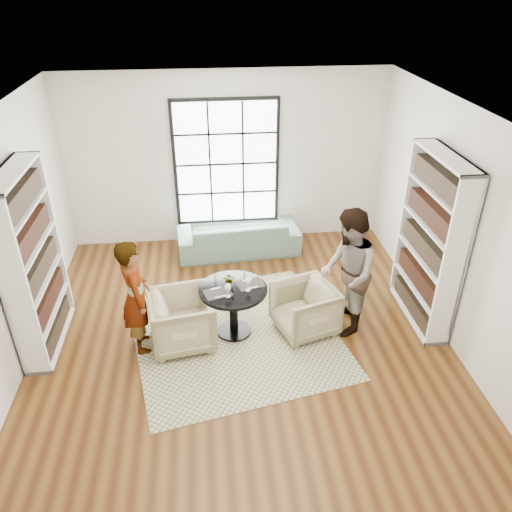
{
  "coord_description": "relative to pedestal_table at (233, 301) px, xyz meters",
  "views": [
    {
      "loc": [
        -0.39,
        -5.25,
        4.37
      ],
      "look_at": [
        0.23,
        0.4,
        1.07
      ],
      "focal_mm": 35.0,
      "sensor_mm": 36.0,
      "label": 1
    }
  ],
  "objects": [
    {
      "name": "ground",
      "position": [
        0.1,
        -0.19,
        -0.53
      ],
      "size": [
        6.0,
        6.0,
        0.0
      ],
      "primitive_type": "plane",
      "color": "brown"
    },
    {
      "name": "room_shell",
      "position": [
        0.1,
        0.36,
        0.73
      ],
      "size": [
        6.0,
        6.01,
        6.0
      ],
      "color": "silver",
      "rests_on": "ground"
    },
    {
      "name": "rug",
      "position": [
        0.02,
        -0.08,
        -0.52
      ],
      "size": [
        3.14,
        3.14,
        0.01
      ],
      "primitive_type": "cube",
      "rotation": [
        0.0,
        0.0,
        0.2
      ],
      "color": "#B8AD8A",
      "rests_on": "ground"
    },
    {
      "name": "pedestal_table",
      "position": [
        0.0,
        0.0,
        0.0
      ],
      "size": [
        0.91,
        0.91,
        0.73
      ],
      "rotation": [
        0.0,
        0.0,
        0.29
      ],
      "color": "black",
      "rests_on": "ground"
    },
    {
      "name": "sofa",
      "position": [
        0.24,
        2.26,
        -0.22
      ],
      "size": [
        2.15,
        0.97,
        0.61
      ],
      "primitive_type": "imported",
      "rotation": [
        0.0,
        0.0,
        3.21
      ],
      "color": "#779E92",
      "rests_on": "ground"
    },
    {
      "name": "armchair_left",
      "position": [
        -0.68,
        -0.15,
        -0.15
      ],
      "size": [
        0.94,
        0.92,
        0.75
      ],
      "primitive_type": "imported",
      "rotation": [
        0.0,
        0.0,
        1.73
      ],
      "color": "tan",
      "rests_on": "ground"
    },
    {
      "name": "armchair_right",
      "position": [
        0.96,
        -0.05,
        -0.18
      ],
      "size": [
        0.96,
        0.95,
        0.7
      ],
      "primitive_type": "imported",
      "rotation": [
        0.0,
        0.0,
        -1.26
      ],
      "color": "tan",
      "rests_on": "ground"
    },
    {
      "name": "person_left",
      "position": [
        -1.23,
        -0.15,
        0.26
      ],
      "size": [
        0.5,
        0.64,
        1.57
      ],
      "primitive_type": "imported",
      "rotation": [
        0.0,
        0.0,
        1.8
      ],
      "color": "gray",
      "rests_on": "ground"
    },
    {
      "name": "person_right",
      "position": [
        1.51,
        -0.05,
        0.36
      ],
      "size": [
        0.77,
        0.94,
        1.78
      ],
      "primitive_type": "imported",
      "rotation": [
        0.0,
        0.0,
        -1.69
      ],
      "color": "gray",
      "rests_on": "ground"
    },
    {
      "name": "placemat_left",
      "position": [
        -0.2,
        -0.09,
        0.2
      ],
      "size": [
        0.4,
        0.35,
        0.01
      ],
      "primitive_type": "cube",
      "rotation": [
        0.0,
        0.0,
        0.29
      ],
      "color": "black",
      "rests_on": "pedestal_table"
    },
    {
      "name": "placemat_right",
      "position": [
        0.23,
        0.07,
        0.2
      ],
      "size": [
        0.4,
        0.35,
        0.01
      ],
      "primitive_type": "cube",
      "rotation": [
        0.0,
        0.0,
        0.29
      ],
      "color": "black",
      "rests_on": "pedestal_table"
    },
    {
      "name": "cutlery_left",
      "position": [
        -0.2,
        -0.09,
        0.21
      ],
      "size": [
        0.2,
        0.25,
        0.01
      ],
      "primitive_type": null,
      "rotation": [
        0.0,
        0.0,
        0.29
      ],
      "color": "silver",
      "rests_on": "placemat_left"
    },
    {
      "name": "cutlery_right",
      "position": [
        0.23,
        0.07,
        0.21
      ],
      "size": [
        0.2,
        0.25,
        0.01
      ],
      "primitive_type": null,
      "rotation": [
        0.0,
        0.0,
        0.29
      ],
      "color": "silver",
      "rests_on": "placemat_right"
    },
    {
      "name": "wine_glass_left",
      "position": [
        -0.07,
        -0.18,
        0.33
      ],
      "size": [
        0.09,
        0.09,
        0.19
      ],
      "color": "silver",
      "rests_on": "pedestal_table"
    },
    {
      "name": "wine_glass_right",
      "position": [
        0.19,
        -0.07,
        0.33
      ],
      "size": [
        0.08,
        0.08,
        0.18
      ],
      "color": "silver",
      "rests_on": "pedestal_table"
    },
    {
      "name": "flower_centerpiece",
      "position": [
        -0.04,
        0.06,
        0.29
      ],
      "size": [
        0.19,
        0.18,
        0.19
      ],
      "primitive_type": "imported",
      "rotation": [
        0.0,
        0.0,
        -0.21
      ],
      "color": "gray",
      "rests_on": "pedestal_table"
    }
  ]
}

